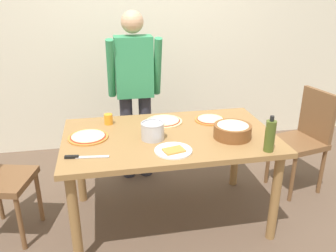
# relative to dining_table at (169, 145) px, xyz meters

# --- Properties ---
(ground) EXTENTS (8.00, 8.00, 0.00)m
(ground) POSITION_rel_dining_table_xyz_m (0.00, 0.00, -0.67)
(ground) COLOR brown
(wall_back) EXTENTS (5.60, 0.10, 2.60)m
(wall_back) POSITION_rel_dining_table_xyz_m (0.00, 1.60, 0.63)
(wall_back) COLOR silver
(wall_back) RESTS_ON ground
(dining_table) EXTENTS (1.60, 0.96, 0.76)m
(dining_table) POSITION_rel_dining_table_xyz_m (0.00, 0.00, 0.00)
(dining_table) COLOR olive
(dining_table) RESTS_ON ground
(person_cook) EXTENTS (0.49, 0.25, 1.62)m
(person_cook) POSITION_rel_dining_table_xyz_m (-0.18, 0.76, 0.27)
(person_cook) COLOR #2D2D38
(person_cook) RESTS_ON ground
(chair_wooden_right) EXTENTS (0.47, 0.47, 0.95)m
(chair_wooden_right) POSITION_rel_dining_table_xyz_m (1.32, 0.25, -0.13)
(chair_wooden_right) COLOR brown
(chair_wooden_right) RESTS_ON ground
(pizza_raw_on_board) EXTENTS (0.30, 0.30, 0.02)m
(pizza_raw_on_board) POSITION_rel_dining_table_xyz_m (0.01, 0.26, 0.10)
(pizza_raw_on_board) COLOR beige
(pizza_raw_on_board) RESTS_ON dining_table
(pizza_cooked_on_tray) EXTENTS (0.26, 0.26, 0.02)m
(pizza_cooked_on_tray) POSITION_rel_dining_table_xyz_m (0.40, 0.22, 0.10)
(pizza_cooked_on_tray) COLOR #C67A33
(pizza_cooked_on_tray) RESTS_ON dining_table
(pizza_second_cooked) EXTENTS (0.30, 0.30, 0.02)m
(pizza_second_cooked) POSITION_rel_dining_table_xyz_m (-0.61, 0.05, 0.10)
(pizza_second_cooked) COLOR #C67A33
(pizza_second_cooked) RESTS_ON dining_table
(plate_with_slice) EXTENTS (0.26, 0.26, 0.02)m
(plate_with_slice) POSITION_rel_dining_table_xyz_m (-0.03, -0.29, 0.10)
(plate_with_slice) COLOR white
(plate_with_slice) RESTS_ON dining_table
(popcorn_bowl) EXTENTS (0.28, 0.28, 0.11)m
(popcorn_bowl) POSITION_rel_dining_table_xyz_m (0.45, -0.14, 0.15)
(popcorn_bowl) COLOR brown
(popcorn_bowl) RESTS_ON dining_table
(olive_oil_bottle) EXTENTS (0.07, 0.07, 0.26)m
(olive_oil_bottle) POSITION_rel_dining_table_xyz_m (0.62, -0.40, 0.20)
(olive_oil_bottle) COLOR #47561E
(olive_oil_bottle) RESTS_ON dining_table
(steel_pot) EXTENTS (0.17, 0.17, 0.13)m
(steel_pot) POSITION_rel_dining_table_xyz_m (-0.14, -0.05, 0.16)
(steel_pot) COLOR #B7B7BC
(steel_pot) RESTS_ON dining_table
(cup_orange) EXTENTS (0.07, 0.07, 0.08)m
(cup_orange) POSITION_rel_dining_table_xyz_m (-0.45, 0.31, 0.13)
(cup_orange) COLOR orange
(cup_orange) RESTS_ON dining_table
(chef_knife) EXTENTS (0.29, 0.06, 0.02)m
(chef_knife) POSITION_rel_dining_table_xyz_m (-0.65, -0.27, 0.10)
(chef_knife) COLOR silver
(chef_knife) RESTS_ON dining_table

